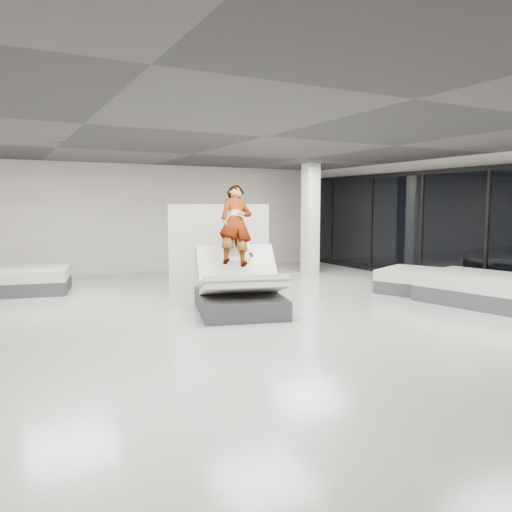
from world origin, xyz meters
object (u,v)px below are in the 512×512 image
at_px(hero_bed, 239,291).
at_px(flat_bed_right_far, 427,282).
at_px(flat_bed_left_far, 21,281).
at_px(remote, 251,255).
at_px(person, 236,241).
at_px(flat_bed_right_near, 482,289).
at_px(divider_panel, 220,251).
at_px(column, 310,219).

relative_size(hero_bed, flat_bed_right_far, 0.99).
bearing_deg(flat_bed_left_far, remote, -48.75).
relative_size(person, flat_bed_right_near, 0.73).
xyz_separation_m(divider_panel, flat_bed_right_far, (4.28, -1.94, -0.74)).
height_order(flat_bed_right_near, flat_bed_left_far, flat_bed_right_near).
xyz_separation_m(hero_bed, remote, (0.21, -0.08, 0.68)).
height_order(divider_panel, flat_bed_right_far, divider_panel).
distance_m(flat_bed_right_far, flat_bed_right_near, 1.34).
bearing_deg(person, flat_bed_right_near, -6.30).
distance_m(divider_panel, flat_bed_right_far, 4.75).
relative_size(divider_panel, flat_bed_left_far, 0.95).
height_order(remote, flat_bed_right_far, remote).
bearing_deg(divider_panel, hero_bed, -89.99).
height_order(person, divider_panel, divider_panel).
height_order(hero_bed, remote, hero_bed).
xyz_separation_m(divider_panel, flat_bed_right_near, (4.41, -3.28, -0.71)).
relative_size(hero_bed, column, 0.73).
xyz_separation_m(remote, flat_bed_right_far, (4.42, -0.15, -0.82)).
xyz_separation_m(flat_bed_right_far, flat_bed_left_far, (-8.17, 4.43, 0.01)).
bearing_deg(divider_panel, column, 41.09).
bearing_deg(person, hero_bed, -90.00).
distance_m(remote, divider_panel, 1.79).
xyz_separation_m(hero_bed, flat_bed_right_far, (4.63, -0.23, -0.14)).
bearing_deg(flat_bed_right_far, flat_bed_right_near, -84.46).
xyz_separation_m(flat_bed_right_near, flat_bed_left_far, (-8.30, 5.77, -0.02)).
distance_m(hero_bed, remote, 0.72).
bearing_deg(hero_bed, flat_bed_right_far, -2.84).
height_order(hero_bed, flat_bed_right_near, hero_bed).
relative_size(person, column, 0.57).
distance_m(remote, column, 5.65).
height_order(person, flat_bed_right_near, person).
height_order(person, flat_bed_right_far, person).
bearing_deg(column, flat_bed_left_far, 177.65).
bearing_deg(column, flat_bed_right_near, -84.16).
xyz_separation_m(flat_bed_right_near, column, (-0.56, 5.45, 1.30)).
xyz_separation_m(hero_bed, column, (4.20, 3.88, 1.19)).
distance_m(divider_panel, flat_bed_left_far, 4.68).
distance_m(divider_panel, column, 4.46).
distance_m(remote, flat_bed_right_near, 4.85).
xyz_separation_m(hero_bed, flat_bed_right_near, (4.76, -1.57, -0.10)).
height_order(remote, flat_bed_left_far, remote).
bearing_deg(remote, person, 122.15).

